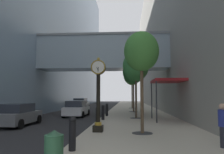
% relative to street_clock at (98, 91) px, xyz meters
% --- Properties ---
extents(ground_plane, '(110.00, 110.00, 0.00)m').
position_rel_street_clock_xyz_m(ground_plane, '(-0.82, 19.06, -2.43)').
color(ground_plane, '#262628').
rests_on(ground_plane, ground).
extents(sidewalk_right, '(6.94, 80.00, 0.14)m').
position_rel_street_clock_xyz_m(sidewalk_right, '(2.65, 22.06, -2.36)').
color(sidewalk_right, '#BCB29E').
rests_on(sidewalk_right, ground).
extents(building_block_left, '(23.57, 80.00, 32.59)m').
position_rel_street_clock_xyz_m(building_block_left, '(-12.57, 21.98, 13.80)').
color(building_block_left, '#758EA8').
rests_on(building_block_left, ground).
extents(building_block_right, '(9.00, 80.00, 26.82)m').
position_rel_street_clock_xyz_m(building_block_right, '(10.62, 22.06, 10.98)').
color(building_block_right, gray).
rests_on(building_block_right, ground).
extents(street_clock, '(0.84, 0.55, 4.18)m').
position_rel_street_clock_xyz_m(street_clock, '(0.00, 0.00, 0.00)').
color(street_clock, black).
rests_on(street_clock, sidewalk_right).
extents(bollard_nearest, '(0.28, 0.28, 1.24)m').
position_rel_street_clock_xyz_m(bollard_nearest, '(-0.39, -4.21, -1.63)').
color(bollard_nearest, black).
rests_on(bollard_nearest, sidewalk_right).
extents(bollard_third, '(0.28, 0.28, 1.24)m').
position_rel_street_clock_xyz_m(bollard_third, '(-0.39, 2.59, -1.63)').
color(bollard_third, black).
rests_on(bollard_third, sidewalk_right).
extents(bollard_fourth, '(0.28, 0.28, 1.24)m').
position_rel_street_clock_xyz_m(bollard_fourth, '(-0.39, 5.99, -1.63)').
color(bollard_fourth, black).
rests_on(bollard_fourth, sidewalk_right).
extents(bollard_fifth, '(0.28, 0.28, 1.24)m').
position_rel_street_clock_xyz_m(bollard_fifth, '(-0.39, 9.39, -1.63)').
color(bollard_fifth, black).
rests_on(bollard_fifth, sidewalk_right).
extents(street_tree_near, '(1.91, 1.91, 5.52)m').
position_rel_street_clock_xyz_m(street_tree_near, '(2.42, -0.35, 2.09)').
color(street_tree_near, '#333335').
rests_on(street_tree_near, sidewalk_right).
extents(street_tree_mid_near, '(2.36, 2.36, 6.03)m').
position_rel_street_clock_xyz_m(street_tree_mid_near, '(2.42, 7.48, 2.36)').
color(street_tree_mid_near, '#333335').
rests_on(street_tree_mid_near, sidewalk_right).
extents(street_tree_mid_far, '(2.69, 2.69, 6.59)m').
position_rel_street_clock_xyz_m(street_tree_mid_far, '(2.42, 15.31, 2.73)').
color(street_tree_mid_far, '#333335').
rests_on(street_tree_mid_far, sidewalk_right).
extents(street_tree_far, '(2.71, 2.71, 6.82)m').
position_rel_street_clock_xyz_m(street_tree_far, '(2.42, 23.15, 2.95)').
color(street_tree_far, '#333335').
rests_on(street_tree_far, sidewalk_right).
extents(trash_bin, '(0.53, 0.53, 1.05)m').
position_rel_street_clock_xyz_m(trash_bin, '(-0.40, -6.22, -1.75)').
color(trash_bin, '#234C33').
rests_on(trash_bin, sidewalk_right).
extents(pedestrian_walking, '(0.52, 0.45, 1.70)m').
position_rel_street_clock_xyz_m(pedestrian_walking, '(5.34, -3.37, -1.39)').
color(pedestrian_walking, '#23232D').
rests_on(pedestrian_walking, sidewalk_right).
extents(storefront_awning, '(2.40, 3.60, 3.30)m').
position_rel_street_clock_xyz_m(storefront_awning, '(4.88, 5.81, 0.86)').
color(storefront_awning, maroon).
rests_on(storefront_awning, sidewalk_right).
extents(car_white_near, '(2.17, 4.28, 1.63)m').
position_rel_street_clock_xyz_m(car_white_near, '(-3.57, 10.06, -1.63)').
color(car_white_near, silver).
rests_on(car_white_near, ground).
extents(car_grey_mid, '(2.06, 4.37, 1.58)m').
position_rel_street_clock_xyz_m(car_grey_mid, '(-6.13, 2.92, -1.65)').
color(car_grey_mid, slate).
rests_on(car_grey_mid, ground).
extents(car_silver_far, '(2.16, 4.28, 1.74)m').
position_rel_street_clock_xyz_m(car_silver_far, '(-5.50, 21.12, -1.59)').
color(car_silver_far, '#B7BABF').
rests_on(car_silver_far, ground).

